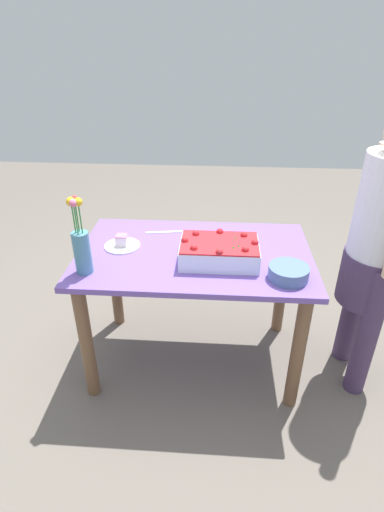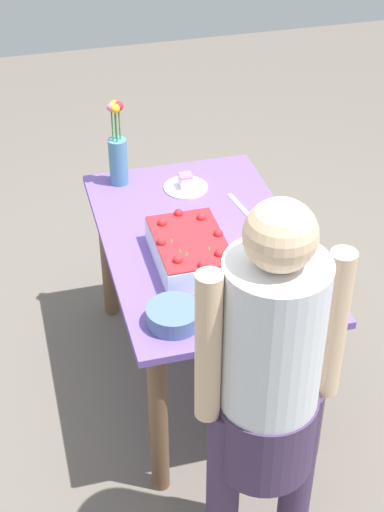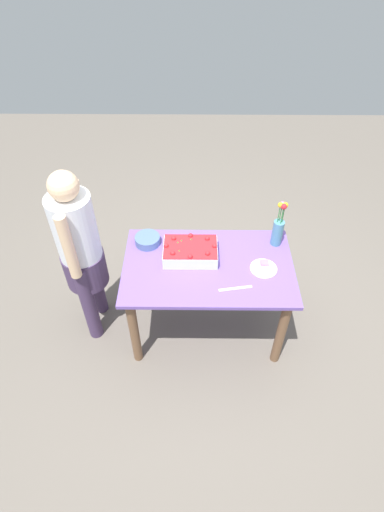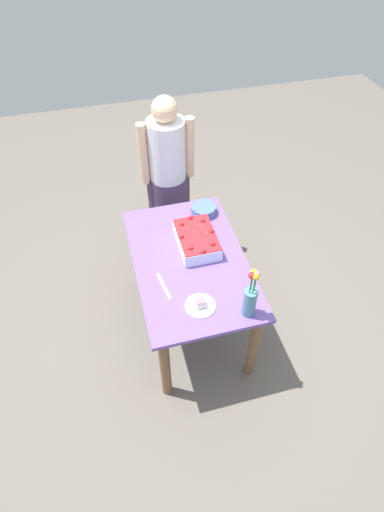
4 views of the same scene
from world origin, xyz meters
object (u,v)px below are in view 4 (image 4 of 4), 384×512
Objects in this scene: cake_knife at (164,286)px; person_standing at (168,171)px; sheet_cake at (197,239)px; fruit_bowl at (204,209)px; flower_vase at (250,298)px; serving_plate_with_slice at (200,304)px.

person_standing is at bearing -23.32° from cake_knife.
person_standing is (-0.79, -0.03, 0.05)m from sheet_cake.
flower_vase is at bearing 0.44° from fruit_bowl.
fruit_bowl is (-0.85, 0.26, 0.01)m from serving_plate_with_slice.
flower_vase is at bearing 7.40° from person_standing.
person_standing is (-1.10, 0.27, 0.11)m from cake_knife.
person_standing is at bearing -177.48° from sheet_cake.
serving_plate_with_slice is (0.52, -0.12, -0.04)m from sheet_cake.
cake_knife is 1.22× the size of fruit_bowl.
serving_plate_with_slice is 0.50× the size of flower_vase.
flower_vase is at bearing 13.18° from sheet_cake.
person_standing reaches higher than sheet_cake.
person_standing is (-1.43, -0.19, -0.04)m from flower_vase.
cake_knife is at bearing -138.74° from serving_plate_with_slice.
person_standing reaches higher than serving_plate_with_slice.
flower_vase is (0.12, 0.27, 0.13)m from serving_plate_with_slice.
sheet_cake is 1.69× the size of cake_knife.
fruit_bowl is (-0.64, 0.45, 0.03)m from cake_knife.
sheet_cake is 2.03× the size of serving_plate_with_slice.
person_standing reaches higher than flower_vase.
cake_knife is 0.60× the size of flower_vase.
fruit_bowl is at bearing -44.64° from cake_knife.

